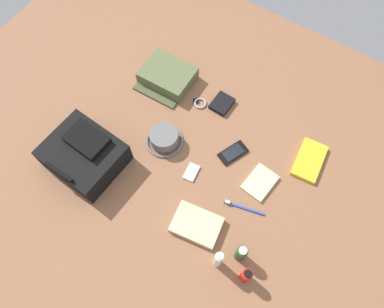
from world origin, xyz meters
TOP-DOWN VIEW (x-y plane):
  - ground_plane at (0.00, 0.00)m, footprint 2.64×2.02m
  - backpack at (0.39, 0.27)m, footprint 0.33×0.29m
  - toiletry_pouch at (0.34, -0.29)m, footprint 0.26×0.25m
  - bucket_hat at (0.15, 0.00)m, footprint 0.18×0.18m
  - sunscreen_spray at (-0.46, 0.33)m, footprint 0.04×0.04m
  - shampoo_bottle at (-0.40, 0.26)m, footprint 0.04×0.04m
  - toothpaste_tube at (-0.34, 0.34)m, footprint 0.03×0.03m
  - paperback_novel at (-0.46, -0.28)m, footprint 0.14×0.21m
  - cell_phone at (-0.15, -0.12)m, footprint 0.11×0.15m
  - media_player at (-0.04, 0.06)m, footprint 0.06×0.09m
  - wristwatch at (0.13, -0.27)m, footprint 0.07×0.06m
  - toothbrush at (-0.31, 0.08)m, footprint 0.18×0.05m
  - wallet at (0.03, -0.32)m, footprint 0.09×0.11m
  - notepad at (-0.32, -0.06)m, footprint 0.13×0.16m
  - folded_towel at (-0.19, 0.26)m, footprint 0.22×0.17m

SIDE VIEW (x-z plane):
  - ground_plane at x=0.00m, z-range -0.02..0.00m
  - media_player at x=-0.04m, z-range 0.00..0.01m
  - wristwatch at x=0.13m, z-range 0.00..0.01m
  - cell_phone at x=-0.15m, z-range 0.00..0.01m
  - toothbrush at x=-0.31m, z-range 0.00..0.02m
  - notepad at x=-0.32m, z-range 0.00..0.02m
  - paperback_novel at x=-0.46m, z-range 0.00..0.02m
  - wallet at x=0.03m, z-range 0.00..0.02m
  - folded_towel at x=-0.19m, z-range 0.00..0.04m
  - bucket_hat at x=0.15m, z-range 0.00..0.07m
  - toiletry_pouch at x=0.34m, z-range 0.00..0.07m
  - sunscreen_spray at x=-0.46m, z-range 0.00..0.12m
  - shampoo_bottle at x=-0.40m, z-range 0.00..0.13m
  - backpack at x=0.39m, z-range -0.01..0.14m
  - toothpaste_tube at x=-0.34m, z-range 0.00..0.17m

